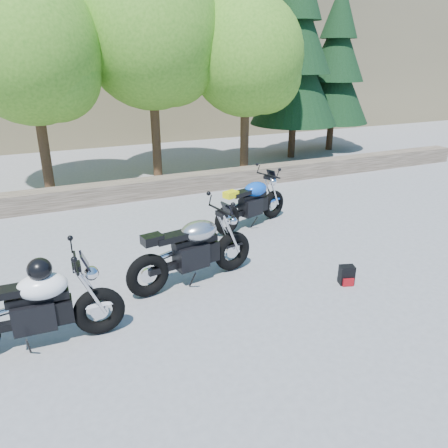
{
  "coord_description": "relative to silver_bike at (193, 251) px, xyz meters",
  "views": [
    {
      "loc": [
        -2.83,
        -5.81,
        3.64
      ],
      "look_at": [
        0.2,
        1.0,
        0.75
      ],
      "focal_mm": 35.0,
      "sensor_mm": 36.0,
      "label": 1
    }
  ],
  "objects": [
    {
      "name": "backpack",
      "position": [
        2.35,
        -1.13,
        -0.42
      ],
      "size": [
        0.28,
        0.26,
        0.33
      ],
      "rotation": [
        0.0,
        0.0,
        -0.3
      ],
      "color": "black",
      "rests_on": "ground"
    },
    {
      "name": "conifer_far",
      "position": [
        9.0,
        8.32,
        2.69
      ],
      "size": [
        2.82,
        2.82,
        6.27
      ],
      "color": "#382314",
      "rests_on": "ground"
    },
    {
      "name": "conifer_near",
      "position": [
        6.8,
        7.72,
        3.1
      ],
      "size": [
        3.17,
        3.17,
        7.06
      ],
      "color": "#382314",
      "rests_on": "ground"
    },
    {
      "name": "stone_wall",
      "position": [
        0.6,
        5.02,
        -0.33
      ],
      "size": [
        22.0,
        0.55,
        0.5
      ],
      "primitive_type": "cube",
      "color": "#473D2F",
      "rests_on": "ground"
    },
    {
      "name": "white_bike",
      "position": [
        -2.5,
        -0.84,
        0.04
      ],
      "size": [
        2.29,
        0.73,
        1.27
      ],
      "rotation": [
        0.0,
        0.0,
        -0.04
      ],
      "color": "black",
      "rests_on": "ground"
    },
    {
      "name": "ground",
      "position": [
        0.6,
        -0.48,
        -0.58
      ],
      "size": [
        90.0,
        90.0,
        0.0
      ],
      "primitive_type": "plane",
      "color": "slate",
      "rests_on": "ground"
    },
    {
      "name": "tree_decid_right",
      "position": [
        4.31,
        6.46,
        2.92
      ],
      "size": [
        3.54,
        3.54,
        5.41
      ],
      "color": "#382314",
      "rests_on": "ground"
    },
    {
      "name": "silver_bike",
      "position": [
        0.0,
        0.0,
        0.0
      ],
      "size": [
        2.37,
        0.78,
        1.2
      ],
      "rotation": [
        0.0,
        0.0,
        0.18
      ],
      "color": "black",
      "rests_on": "ground"
    },
    {
      "name": "tree_decid_mid",
      "position": [
        1.51,
        7.06,
        3.46
      ],
      "size": [
        4.08,
        4.08,
        6.24
      ],
      "color": "#382314",
      "rests_on": "ground"
    },
    {
      "name": "blue_bike",
      "position": [
        2.13,
        1.96,
        -0.05
      ],
      "size": [
        2.11,
        0.96,
        1.1
      ],
      "rotation": [
        0.0,
        0.0,
        0.34
      ],
      "color": "black",
      "rests_on": "ground"
    },
    {
      "name": "tree_decid_left",
      "position": [
        -1.79,
        6.66,
        3.05
      ],
      "size": [
        3.67,
        3.67,
        5.62
      ],
      "color": "#382314",
      "rests_on": "ground"
    }
  ]
}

